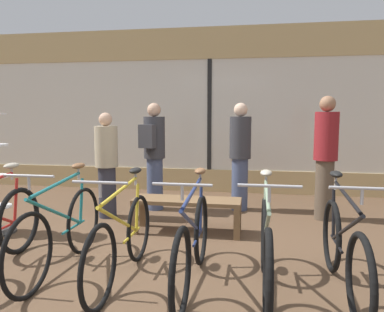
# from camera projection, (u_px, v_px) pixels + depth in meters

# --- Properties ---
(ground_plane) EXTENTS (24.00, 24.00, 0.00)m
(ground_plane) POSITION_uv_depth(u_px,v_px,m) (167.00, 263.00, 3.92)
(ground_plane) COLOR brown
(shop_back_wall) EXTENTS (12.00, 0.08, 3.20)m
(shop_back_wall) POSITION_uv_depth(u_px,v_px,m) (210.00, 109.00, 7.31)
(shop_back_wall) COLOR tan
(shop_back_wall) RESTS_ON ground_plane
(bicycle_left) EXTENTS (0.46, 1.78, 1.05)m
(bicycle_left) POSITION_uv_depth(u_px,v_px,m) (61.00, 231.00, 3.68)
(bicycle_left) COLOR black
(bicycle_left) RESTS_ON ground_plane
(bicycle_center_left) EXTENTS (0.46, 1.73, 1.03)m
(bicycle_center_left) POSITION_uv_depth(u_px,v_px,m) (122.00, 239.00, 3.48)
(bicycle_center_left) COLOR black
(bicycle_center_left) RESTS_ON ground_plane
(bicycle_center_right) EXTENTS (0.46, 1.79, 1.04)m
(bicycle_center_right) POSITION_uv_depth(u_px,v_px,m) (193.00, 243.00, 3.37)
(bicycle_center_right) COLOR black
(bicycle_center_right) RESTS_ON ground_plane
(bicycle_right) EXTENTS (0.46, 1.72, 1.05)m
(bicycle_right) POSITION_uv_depth(u_px,v_px,m) (266.00, 249.00, 3.22)
(bicycle_right) COLOR black
(bicycle_right) RESTS_ON ground_plane
(bicycle_far_right) EXTENTS (0.46, 1.74, 1.04)m
(bicycle_far_right) POSITION_uv_depth(u_px,v_px,m) (343.00, 250.00, 3.21)
(bicycle_far_right) COLOR black
(bicycle_far_right) RESTS_ON ground_plane
(display_bench) EXTENTS (1.40, 0.44, 0.45)m
(display_bench) POSITION_uv_depth(u_px,v_px,m) (187.00, 205.00, 4.89)
(display_bench) COLOR brown
(display_bench) RESTS_ON ground_plane
(customer_near_rack) EXTENTS (0.40, 0.53, 1.72)m
(customer_near_rack) POSITION_uv_depth(u_px,v_px,m) (154.00, 153.00, 6.00)
(customer_near_rack) COLOR #424C6B
(customer_near_rack) RESTS_ON ground_plane
(customer_by_window) EXTENTS (0.47, 0.47, 1.72)m
(customer_by_window) POSITION_uv_depth(u_px,v_px,m) (240.00, 154.00, 5.99)
(customer_by_window) COLOR #424C6B
(customer_by_window) RESTS_ON ground_plane
(customer_mid_floor) EXTENTS (0.48, 0.48, 1.81)m
(customer_mid_floor) POSITION_uv_depth(u_px,v_px,m) (326.00, 155.00, 5.43)
(customer_mid_floor) COLOR brown
(customer_mid_floor) RESTS_ON ground_plane
(customer_near_bench) EXTENTS (0.48, 0.48, 1.57)m
(customer_near_bench) POSITION_uv_depth(u_px,v_px,m) (107.00, 163.00, 5.57)
(customer_near_bench) COLOR #2D2D38
(customer_near_bench) RESTS_ON ground_plane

